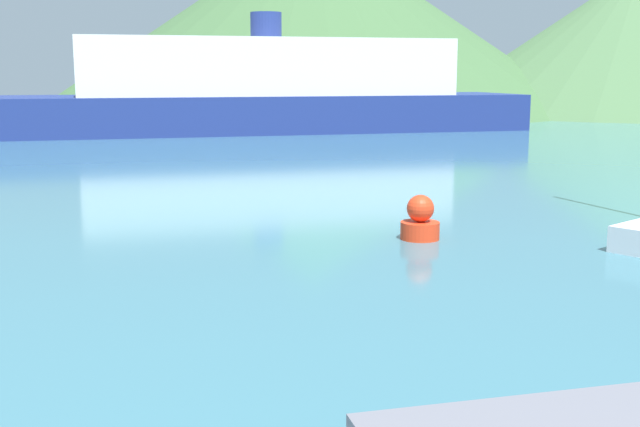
# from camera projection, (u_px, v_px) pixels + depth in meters

# --- Properties ---
(ferry_distant) EXTENTS (33.61, 13.47, 7.35)m
(ferry_distant) POSITION_uv_depth(u_px,v_px,m) (267.00, 91.00, 50.45)
(ferry_distant) COLOR navy
(ferry_distant) RESTS_ON ground_plane
(buoy_marker) EXTENTS (0.88, 0.88, 1.01)m
(buoy_marker) POSITION_uv_depth(u_px,v_px,m) (420.00, 221.00, 17.96)
(buoy_marker) COLOR red
(buoy_marker) RESTS_ON ground_plane
(hill_central) EXTENTS (53.31, 53.31, 17.73)m
(hill_central) POSITION_uv_depth(u_px,v_px,m) (312.00, 19.00, 78.52)
(hill_central) COLOR #3D6038
(hill_central) RESTS_ON ground_plane
(hill_east) EXTENTS (39.86, 39.86, 13.48)m
(hill_east) POSITION_uv_depth(u_px,v_px,m) (637.00, 39.00, 75.46)
(hill_east) COLOR #476B42
(hill_east) RESTS_ON ground_plane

